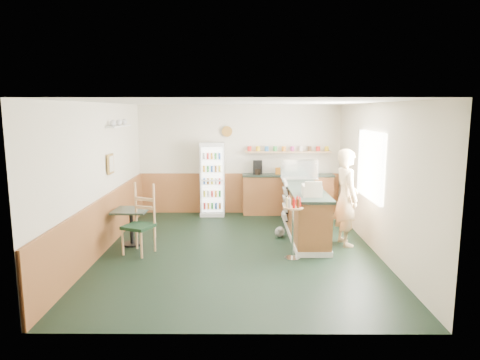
{
  "coord_description": "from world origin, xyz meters",
  "views": [
    {
      "loc": [
        0.06,
        -7.6,
        2.57
      ],
      "look_at": [
        0.03,
        0.6,
        1.22
      ],
      "focal_mm": 32.0,
      "sensor_mm": 36.0,
      "label": 1
    }
  ],
  "objects_px": {
    "drinks_fridge": "(213,179)",
    "cafe_chair": "(139,217)",
    "display_case": "(299,170)",
    "condiment_stand": "(293,218)",
    "cafe_table": "(131,220)",
    "cash_register": "(312,190)",
    "shopkeeper": "(346,197)"
  },
  "relations": [
    {
      "from": "display_case",
      "to": "condiment_stand",
      "type": "bearing_deg",
      "value": -99.92
    },
    {
      "from": "drinks_fridge",
      "to": "shopkeeper",
      "type": "xyz_separation_m",
      "value": [
        2.71,
        -2.38,
        0.03
      ]
    },
    {
      "from": "display_case",
      "to": "cafe_table",
      "type": "distance_m",
      "value": 3.81
    },
    {
      "from": "drinks_fridge",
      "to": "cafe_table",
      "type": "distance_m",
      "value": 2.82
    },
    {
      "from": "drinks_fridge",
      "to": "cafe_table",
      "type": "relative_size",
      "value": 2.56
    },
    {
      "from": "cafe_table",
      "to": "cash_register",
      "type": "bearing_deg",
      "value": -3.39
    },
    {
      "from": "display_case",
      "to": "condiment_stand",
      "type": "height_order",
      "value": "display_case"
    },
    {
      "from": "drinks_fridge",
      "to": "cafe_chair",
      "type": "bearing_deg",
      "value": -112.02
    },
    {
      "from": "cafe_table",
      "to": "cafe_chair",
      "type": "distance_m",
      "value": 0.49
    },
    {
      "from": "condiment_stand",
      "to": "cafe_table",
      "type": "distance_m",
      "value": 3.1
    },
    {
      "from": "condiment_stand",
      "to": "cash_register",
      "type": "bearing_deg",
      "value": 54.05
    },
    {
      "from": "display_case",
      "to": "cafe_table",
      "type": "relative_size",
      "value": 1.17
    },
    {
      "from": "display_case",
      "to": "cafe_table",
      "type": "xyz_separation_m",
      "value": [
        -3.4,
        -1.54,
        -0.75
      ]
    },
    {
      "from": "cash_register",
      "to": "cafe_chair",
      "type": "xyz_separation_m",
      "value": [
        -3.14,
        -0.19,
        -0.45
      ]
    },
    {
      "from": "shopkeeper",
      "to": "drinks_fridge",
      "type": "bearing_deg",
      "value": 39.5
    },
    {
      "from": "drinks_fridge",
      "to": "display_case",
      "type": "xyz_separation_m",
      "value": [
        2.01,
        -0.88,
        0.35
      ]
    },
    {
      "from": "cash_register",
      "to": "shopkeeper",
      "type": "distance_m",
      "value": 0.76
    },
    {
      "from": "drinks_fridge",
      "to": "condiment_stand",
      "type": "distance_m",
      "value": 3.57
    },
    {
      "from": "drinks_fridge",
      "to": "shopkeeper",
      "type": "height_order",
      "value": "shopkeeper"
    },
    {
      "from": "cafe_table",
      "to": "cafe_chair",
      "type": "height_order",
      "value": "cafe_chair"
    },
    {
      "from": "display_case",
      "to": "cash_register",
      "type": "relative_size",
      "value": 2.25
    },
    {
      "from": "shopkeeper",
      "to": "cafe_table",
      "type": "distance_m",
      "value": 4.12
    },
    {
      "from": "condiment_stand",
      "to": "cafe_chair",
      "type": "xyz_separation_m",
      "value": [
        -2.74,
        0.37,
        -0.07
      ]
    },
    {
      "from": "drinks_fridge",
      "to": "condiment_stand",
      "type": "xyz_separation_m",
      "value": [
        1.61,
        -3.18,
        -0.17
      ]
    },
    {
      "from": "cash_register",
      "to": "cafe_table",
      "type": "xyz_separation_m",
      "value": [
        -3.4,
        0.2,
        -0.62
      ]
    },
    {
      "from": "cash_register",
      "to": "shopkeeper",
      "type": "bearing_deg",
      "value": 20.86
    },
    {
      "from": "cash_register",
      "to": "shopkeeper",
      "type": "xyz_separation_m",
      "value": [
        0.7,
        0.25,
        -0.18
      ]
    },
    {
      "from": "cash_register",
      "to": "condiment_stand",
      "type": "relative_size",
      "value": 0.33
    },
    {
      "from": "drinks_fridge",
      "to": "shopkeeper",
      "type": "bearing_deg",
      "value": -41.31
    },
    {
      "from": "drinks_fridge",
      "to": "display_case",
      "type": "relative_size",
      "value": 2.19
    },
    {
      "from": "drinks_fridge",
      "to": "display_case",
      "type": "distance_m",
      "value": 2.22
    },
    {
      "from": "display_case",
      "to": "drinks_fridge",
      "type": "bearing_deg",
      "value": 156.26
    }
  ]
}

